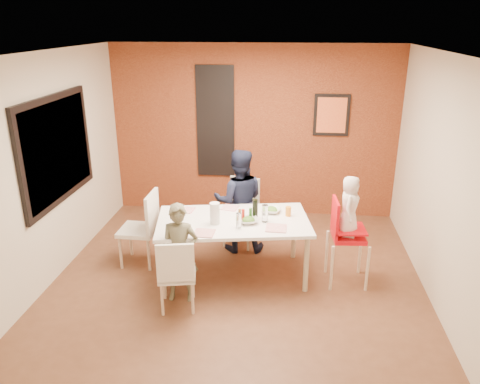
# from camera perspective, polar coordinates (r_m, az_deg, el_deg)

# --- Properties ---
(ground) EXTENTS (4.50, 4.50, 0.00)m
(ground) POSITION_cam_1_polar(r_m,az_deg,el_deg) (5.88, -0.32, -10.66)
(ground) COLOR brown
(ground) RESTS_ON ground
(ceiling) EXTENTS (4.50, 4.50, 0.02)m
(ceiling) POSITION_cam_1_polar(r_m,az_deg,el_deg) (5.05, -0.39, 16.61)
(ceiling) COLOR silver
(ceiling) RESTS_ON wall_back
(wall_back) EXTENTS (4.50, 0.02, 2.70)m
(wall_back) POSITION_cam_1_polar(r_m,az_deg,el_deg) (7.47, 1.64, 7.35)
(wall_back) COLOR beige
(wall_back) RESTS_ON ground
(wall_front) EXTENTS (4.50, 0.02, 2.70)m
(wall_front) POSITION_cam_1_polar(r_m,az_deg,el_deg) (3.28, -4.94, -10.54)
(wall_front) COLOR beige
(wall_front) RESTS_ON ground
(wall_left) EXTENTS (0.02, 4.50, 2.70)m
(wall_left) POSITION_cam_1_polar(r_m,az_deg,el_deg) (5.99, -22.28, 2.51)
(wall_left) COLOR beige
(wall_left) RESTS_ON ground
(wall_right) EXTENTS (0.02, 4.50, 2.70)m
(wall_right) POSITION_cam_1_polar(r_m,az_deg,el_deg) (5.54, 23.46, 0.96)
(wall_right) COLOR beige
(wall_right) RESTS_ON ground
(brick_accent_wall) EXTENTS (4.50, 0.02, 2.70)m
(brick_accent_wall) POSITION_cam_1_polar(r_m,az_deg,el_deg) (7.45, 1.63, 7.31)
(brick_accent_wall) COLOR maroon
(brick_accent_wall) RESTS_ON ground
(picture_window_frame) EXTENTS (0.05, 1.70, 1.30)m
(picture_window_frame) POSITION_cam_1_polar(r_m,az_deg,el_deg) (6.09, -21.42, 4.88)
(picture_window_frame) COLOR black
(picture_window_frame) RESTS_ON wall_left
(picture_window_pane) EXTENTS (0.02, 1.55, 1.15)m
(picture_window_pane) POSITION_cam_1_polar(r_m,az_deg,el_deg) (6.09, -21.30, 4.88)
(picture_window_pane) COLOR black
(picture_window_pane) RESTS_ON wall_left
(glassblock_strip) EXTENTS (0.55, 0.03, 1.70)m
(glassblock_strip) POSITION_cam_1_polar(r_m,az_deg,el_deg) (7.48, -3.01, 8.51)
(glassblock_strip) COLOR silver
(glassblock_strip) RESTS_ON wall_back
(glassblock_surround) EXTENTS (0.60, 0.03, 1.76)m
(glassblock_surround) POSITION_cam_1_polar(r_m,az_deg,el_deg) (7.47, -3.02, 8.50)
(glassblock_surround) COLOR black
(glassblock_surround) RESTS_ON wall_back
(art_print_frame) EXTENTS (0.54, 0.03, 0.64)m
(art_print_frame) POSITION_cam_1_polar(r_m,az_deg,el_deg) (7.37, 11.10, 9.19)
(art_print_frame) COLOR black
(art_print_frame) RESTS_ON wall_back
(art_print_canvas) EXTENTS (0.44, 0.01, 0.54)m
(art_print_canvas) POSITION_cam_1_polar(r_m,az_deg,el_deg) (7.36, 11.10, 9.17)
(art_print_canvas) COLOR orange
(art_print_canvas) RESTS_ON wall_back
(dining_table) EXTENTS (1.96, 1.30, 0.76)m
(dining_table) POSITION_cam_1_polar(r_m,az_deg,el_deg) (5.67, -0.82, -4.03)
(dining_table) COLOR white
(dining_table) RESTS_ON ground
(chair_near) EXTENTS (0.47, 0.47, 0.86)m
(chair_near) POSITION_cam_1_polar(r_m,az_deg,el_deg) (5.14, -7.74, -9.61)
(chair_near) COLOR white
(chair_near) RESTS_ON ground
(chair_far) EXTENTS (0.52, 0.52, 0.94)m
(chair_far) POSITION_cam_1_polar(r_m,az_deg,el_deg) (6.62, 0.27, -1.90)
(chair_far) COLOR beige
(chair_far) RESTS_ON ground
(chair_left) EXTENTS (0.47, 0.47, 0.99)m
(chair_left) POSITION_cam_1_polar(r_m,az_deg,el_deg) (6.14, -11.60, -3.91)
(chair_left) COLOR white
(chair_left) RESTS_ON ground
(high_chair) EXTENTS (0.48, 0.48, 1.07)m
(high_chair) POSITION_cam_1_polar(r_m,az_deg,el_deg) (5.70, 12.62, -4.97)
(high_chair) COLOR red
(high_chair) RESTS_ON ground
(child_near) EXTENTS (0.44, 0.30, 1.16)m
(child_near) POSITION_cam_1_polar(r_m,az_deg,el_deg) (5.29, -7.35, -7.42)
(child_near) COLOR brown
(child_near) RESTS_ON ground
(child_far) EXTENTS (0.75, 0.61, 1.44)m
(child_far) POSITION_cam_1_polar(r_m,az_deg,el_deg) (6.32, -0.13, -1.09)
(child_far) COLOR black
(child_far) RESTS_ON ground
(toddler) EXTENTS (0.31, 0.40, 0.73)m
(toddler) POSITION_cam_1_polar(r_m,az_deg,el_deg) (5.56, 13.20, -1.68)
(toddler) COLOR white
(toddler) RESTS_ON high_chair
(plate_near_left) EXTENTS (0.23, 0.23, 0.01)m
(plate_near_left) POSITION_cam_1_polar(r_m,az_deg,el_deg) (5.31, -4.41, -5.01)
(plate_near_left) COLOR silver
(plate_near_left) RESTS_ON dining_table
(plate_far_mid) EXTENTS (0.24, 0.24, 0.01)m
(plate_far_mid) POSITION_cam_1_polar(r_m,az_deg,el_deg) (5.98, -1.24, -1.93)
(plate_far_mid) COLOR white
(plate_far_mid) RESTS_ON dining_table
(plate_near_right) EXTENTS (0.25, 0.25, 0.01)m
(plate_near_right) POSITION_cam_1_polar(r_m,az_deg,el_deg) (5.43, 4.44, -4.40)
(plate_near_right) COLOR white
(plate_near_right) RESTS_ON dining_table
(plate_far_left) EXTENTS (0.22, 0.22, 0.01)m
(plate_far_left) POSITION_cam_1_polar(r_m,az_deg,el_deg) (5.95, -6.63, -2.19)
(plate_far_left) COLOR white
(plate_far_left) RESTS_ON dining_table
(salad_bowl_a) EXTENTS (0.28, 0.28, 0.06)m
(salad_bowl_a) POSITION_cam_1_polar(r_m,az_deg,el_deg) (5.55, 1.03, -3.50)
(salad_bowl_a) COLOR silver
(salad_bowl_a) RESTS_ON dining_table
(salad_bowl_b) EXTENTS (0.26, 0.26, 0.06)m
(salad_bowl_b) POSITION_cam_1_polar(r_m,az_deg,el_deg) (5.86, 3.84, -2.23)
(salad_bowl_b) COLOR white
(salad_bowl_b) RESTS_ON dining_table
(wine_bottle) EXTENTS (0.07, 0.07, 0.25)m
(wine_bottle) POSITION_cam_1_polar(r_m,az_deg,el_deg) (5.63, 1.86, -2.11)
(wine_bottle) COLOR black
(wine_bottle) RESTS_ON dining_table
(wine_glass_a) EXTENTS (0.06, 0.06, 0.18)m
(wine_glass_a) POSITION_cam_1_polar(r_m,az_deg,el_deg) (5.40, -0.16, -3.50)
(wine_glass_a) COLOR white
(wine_glass_a) RESTS_ON dining_table
(wine_glass_b) EXTENTS (0.07, 0.07, 0.21)m
(wine_glass_b) POSITION_cam_1_polar(r_m,az_deg,el_deg) (5.56, 3.06, -2.62)
(wine_glass_b) COLOR white
(wine_glass_b) RESTS_ON dining_table
(paper_towel_roll) EXTENTS (0.12, 0.12, 0.26)m
(paper_towel_roll) POSITION_cam_1_polar(r_m,az_deg,el_deg) (5.50, -3.09, -2.62)
(paper_towel_roll) COLOR silver
(paper_towel_roll) RESTS_ON dining_table
(condiment_red) EXTENTS (0.04, 0.04, 0.15)m
(condiment_red) POSITION_cam_1_polar(r_m,az_deg,el_deg) (5.57, 0.38, -2.87)
(condiment_red) COLOR red
(condiment_red) RESTS_ON dining_table
(condiment_green) EXTENTS (0.04, 0.04, 0.15)m
(condiment_green) POSITION_cam_1_polar(r_m,az_deg,el_deg) (5.61, 1.29, -2.71)
(condiment_green) COLOR #2C6B23
(condiment_green) RESTS_ON dining_table
(condiment_brown) EXTENTS (0.03, 0.03, 0.13)m
(condiment_brown) POSITION_cam_1_polar(r_m,az_deg,el_deg) (5.64, -0.05, -2.71)
(condiment_brown) COLOR brown
(condiment_brown) RESTS_ON dining_table
(sippy_cup) EXTENTS (0.07, 0.07, 0.12)m
(sippy_cup) POSITION_cam_1_polar(r_m,az_deg,el_deg) (5.76, 5.90, -2.36)
(sippy_cup) COLOR orange
(sippy_cup) RESTS_ON dining_table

